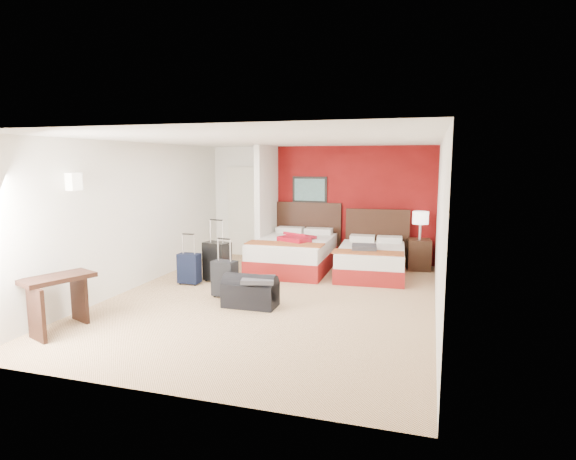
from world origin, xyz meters
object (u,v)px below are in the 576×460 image
at_px(bed_left, 294,254).
at_px(bed_right, 371,262).
at_px(suitcase_charcoal, 225,280).
at_px(desk, 59,303).
at_px(table_lamp, 420,225).
at_px(suitcase_navy, 189,270).
at_px(duffel_bag, 250,293).
at_px(suitcase_black, 217,263).
at_px(nightstand, 419,254).
at_px(red_suitcase_open, 297,238).

relative_size(bed_left, bed_right, 1.16).
distance_m(suitcase_charcoal, desk, 2.46).
xyz_separation_m(table_lamp, suitcase_charcoal, (-2.94, -2.93, -0.62)).
relative_size(table_lamp, suitcase_navy, 1.07).
xyz_separation_m(duffel_bag, desk, (-1.99, -1.67, 0.16)).
height_order(bed_left, duffel_bag, bed_left).
height_order(suitcase_black, suitcase_navy, suitcase_black).
bearing_deg(suitcase_black, bed_left, 64.33).
distance_m(nightstand, duffel_bag, 4.04).
distance_m(nightstand, desk, 6.59).
xyz_separation_m(bed_left, suitcase_navy, (-1.46, -1.65, -0.05)).
bearing_deg(suitcase_charcoal, suitcase_navy, 157.45).
bearing_deg(suitcase_black, bed_right, 39.11).
bearing_deg(suitcase_navy, red_suitcase_open, 43.56).
relative_size(bed_left, red_suitcase_open, 2.59).
relative_size(table_lamp, suitcase_black, 0.81).
relative_size(red_suitcase_open, table_lamp, 1.43).
bearing_deg(bed_right, table_lamp, 37.78).
distance_m(bed_left, bed_right, 1.56).
bearing_deg(suitcase_navy, table_lamp, 30.07).
bearing_deg(suitcase_navy, duffel_bag, -32.02).
bearing_deg(table_lamp, nightstand, 0.00).
bearing_deg(table_lamp, suitcase_charcoal, -135.07).
bearing_deg(suitcase_black, red_suitcase_open, 59.56).
xyz_separation_m(nightstand, desk, (-4.36, -4.94, 0.05)).
bearing_deg(desk, nightstand, 70.06).
bearing_deg(duffel_bag, red_suitcase_open, 88.78).
relative_size(nightstand, suitcase_charcoal, 1.10).
distance_m(table_lamp, suitcase_charcoal, 4.20).
bearing_deg(suitcase_black, desk, -93.51).
bearing_deg(bed_right, nightstand, 37.78).
bearing_deg(bed_left, desk, -115.64).
height_order(bed_right, suitcase_charcoal, suitcase_charcoal).
distance_m(red_suitcase_open, suitcase_navy, 2.24).
distance_m(duffel_bag, desk, 2.61).
bearing_deg(red_suitcase_open, bed_left, 159.33).
bearing_deg(suitcase_navy, suitcase_black, 38.37).
xyz_separation_m(bed_right, nightstand, (0.87, 0.76, 0.04)).
distance_m(table_lamp, desk, 6.61).
height_order(red_suitcase_open, table_lamp, table_lamp).
xyz_separation_m(suitcase_charcoal, suitcase_navy, (-0.94, 0.56, -0.02)).
relative_size(red_suitcase_open, suitcase_charcoal, 1.41).
relative_size(table_lamp, duffel_bag, 0.70).
distance_m(suitcase_charcoal, duffel_bag, 0.67).
distance_m(nightstand, suitcase_navy, 4.55).
bearing_deg(suitcase_navy, bed_left, 47.24).
bearing_deg(suitcase_navy, suitcase_charcoal, -32.14).
height_order(bed_left, bed_right, bed_left).
xyz_separation_m(red_suitcase_open, suitcase_black, (-1.17, -1.23, -0.32)).
height_order(red_suitcase_open, duffel_bag, red_suitcase_open).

